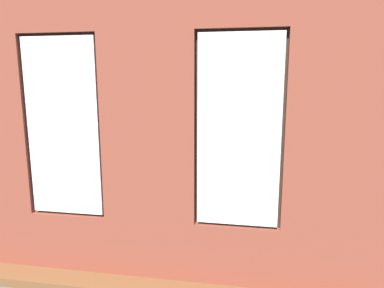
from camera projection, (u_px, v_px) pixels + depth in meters
The scene contains 18 objects.
ground_plane at pixel (192, 198), 6.54m from camera, with size 7.23×6.19×0.10m, color brown.
brick_wall_with_windows at pixel (148, 122), 3.58m from camera, with size 6.63×0.30×3.50m.
white_wall_right at pixel (23, 103), 6.57m from camera, with size 0.10×5.19×3.50m, color silver.
couch_by_window at pixel (123, 220), 4.57m from camera, with size 1.95×0.87×0.80m.
couch_left at pixel (342, 191), 5.78m from camera, with size 0.88×1.71×0.80m.
coffee_table at pixel (206, 172), 6.73m from camera, with size 1.33×0.86×0.45m.
cup_ceramic at pixel (210, 169), 6.57m from camera, with size 0.08×0.08×0.09m, color #33567F.
candle_jar at pixel (225, 166), 6.79m from camera, with size 0.08×0.08×0.10m, color #B7333D.
table_plant_small at pixel (206, 164), 6.70m from camera, with size 0.12×0.12×0.19m.
remote_silver at pixel (199, 167), 6.85m from camera, with size 0.05×0.17×0.02m, color #B2B2B7.
media_console at pixel (60, 170), 7.35m from camera, with size 1.03×0.42×0.56m, color black.
tv_flatscreen at pixel (57, 137), 7.22m from camera, with size 1.25×0.20×0.87m.
potted_plant_near_tv at pixel (57, 162), 6.25m from camera, with size 0.87×0.85×1.16m.
potted_plant_beside_window_right at pixel (16, 191), 4.65m from camera, with size 0.75×0.75×1.01m.
potted_plant_by_left_couch at pixel (306, 168), 7.10m from camera, with size 0.32×0.32×0.59m.
potted_plant_foreground_right at pixel (104, 135), 8.81m from camera, with size 0.86×0.86×1.36m.
potted_plant_between_couches at pixel (231, 209), 4.33m from camera, with size 0.64×0.64×0.84m.
potted_plant_corner_near_left at pixel (325, 139), 7.94m from camera, with size 0.92×0.92×1.31m.
Camera 1 is at (-1.07, 6.14, 2.17)m, focal length 32.00 mm.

